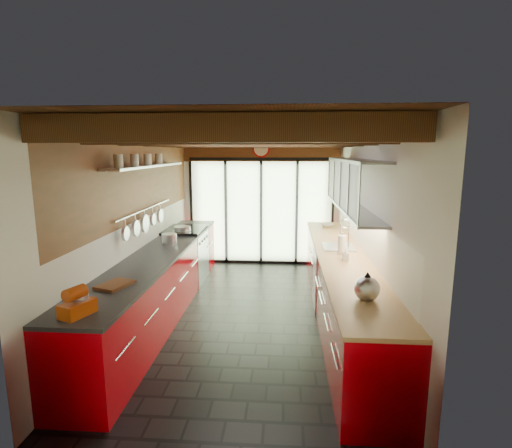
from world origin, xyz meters
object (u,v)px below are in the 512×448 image
Objects in this scene: soap_bottle at (346,255)px; stand_mixer at (78,303)px; paper_towel at (342,245)px; kettle at (367,287)px; bowl at (327,225)px.

stand_mixer is at bearing -143.08° from soap_bottle.
paper_towel is at bearing 41.79° from stand_mixer.
stand_mixer is 3.41m from paper_towel.
bowl is (0.00, 3.71, -0.10)m from kettle.
kettle is at bearing 12.20° from stand_mixer.
paper_towel reaches higher than stand_mixer.
kettle reaches higher than soap_bottle.
kettle is 1.36m from soap_bottle.
paper_towel is 1.29× the size of bowl.
paper_towel reaches higher than soap_bottle.
stand_mixer is at bearing -120.79° from bowl.
stand_mixer is 3.18m from soap_bottle.
stand_mixer is at bearing -138.21° from paper_towel.
soap_bottle is 2.35m from bowl.
bowl is (2.54, 4.26, -0.08)m from stand_mixer.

